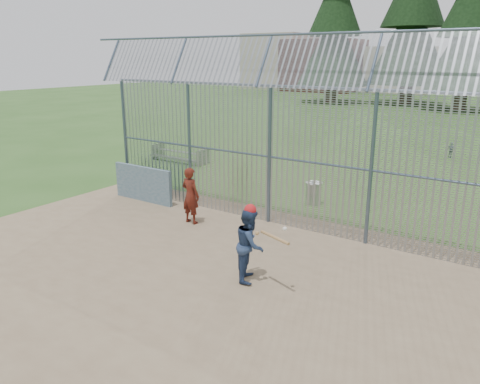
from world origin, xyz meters
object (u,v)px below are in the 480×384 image
Objects in this scene: onlooker at (191,195)px; dugout_wall at (143,184)px; batter at (250,245)px; bleacher at (180,153)px; trash_can at (313,193)px.

dugout_wall is at bearing -12.63° from onlooker.
batter is at bearing -24.70° from dugout_wall.
onlooker is 8.70m from bleacher.
batter reaches higher than dugout_wall.
batter is 1.99× the size of trash_can.
dugout_wall is 2.87m from onlooker.
trash_can is at bearing -116.77° from onlooker.
bleacher is at bearing 22.13° from batter.
trash_can is at bearing 31.40° from dugout_wall.
batter is 4.02m from onlooker.
dugout_wall is 5.77m from trash_can.
bleacher is at bearing 120.36° from dugout_wall.
onlooker is at bearing -119.81° from trash_can.
dugout_wall is 1.49× the size of onlooker.
dugout_wall is 1.53× the size of batter.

